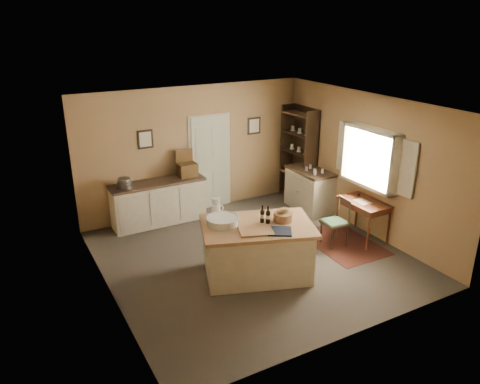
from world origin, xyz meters
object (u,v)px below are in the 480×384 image
object	(u,v)px
shelving_unit	(300,154)
desk_chair	(335,223)
writing_desk	(364,206)
right_cabinet	(309,189)
sideboard	(159,201)
work_island	(257,248)

from	to	relation	value
shelving_unit	desk_chair	bearing A→B (deg)	-109.54
writing_desk	shelving_unit	bearing A→B (deg)	86.10
right_cabinet	shelving_unit	bearing A→B (deg)	75.64
right_cabinet	shelving_unit	distance (m)	0.88
sideboard	shelving_unit	bearing A→B (deg)	-4.48
writing_desk	desk_chair	world-z (taller)	desk_chair
sideboard	right_cabinet	size ratio (longest dim) A/B	1.73
work_island	desk_chair	world-z (taller)	work_island
work_island	writing_desk	size ratio (longest dim) A/B	2.17
desk_chair	shelving_unit	size ratio (longest dim) A/B	0.41
writing_desk	right_cabinet	size ratio (longest dim) A/B	0.85
work_island	sideboard	distance (m)	2.82
work_island	sideboard	size ratio (longest dim) A/B	1.07
desk_chair	right_cabinet	bearing A→B (deg)	72.48
desk_chair	work_island	bearing A→B (deg)	-168.70
right_cabinet	work_island	bearing A→B (deg)	-142.74
writing_desk	desk_chair	xyz separation A→B (m)	(-0.64, 0.05, -0.23)
writing_desk	right_cabinet	world-z (taller)	right_cabinet
work_island	shelving_unit	bearing A→B (deg)	63.09
sideboard	desk_chair	bearing A→B (deg)	-44.87
sideboard	shelving_unit	distance (m)	3.36
sideboard	shelving_unit	world-z (taller)	shelving_unit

